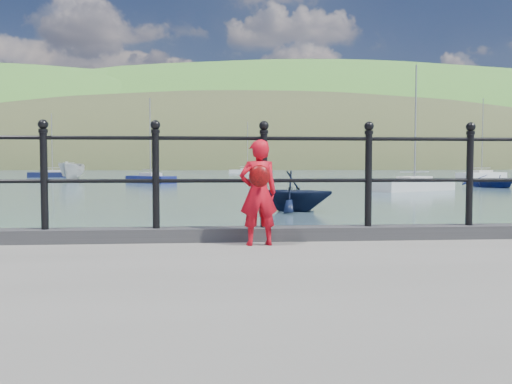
{
  "coord_description": "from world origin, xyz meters",
  "views": [
    {
      "loc": [
        0.0,
        -6.2,
        1.87
      ],
      "look_at": [
        0.51,
        -0.2,
        1.55
      ],
      "focal_mm": 38.0,
      "sensor_mm": 36.0,
      "label": 1
    }
  ],
  "objects": [
    {
      "name": "far_shore",
      "position": [
        38.34,
        239.41,
        -22.57
      ],
      "size": [
        830.0,
        200.0,
        156.0
      ],
      "color": "#333A21",
      "rests_on": "ground"
    },
    {
      "name": "sailboat_deep",
      "position": [
        7.02,
        96.71,
        0.34
      ],
      "size": [
        7.13,
        4.34,
        10.02
      ],
      "rotation": [
        0.0,
        0.0,
        -0.36
      ],
      "color": "white",
      "rests_on": "ground"
    },
    {
      "name": "sailboat_left",
      "position": [
        -21.57,
        69.87,
        0.34
      ],
      "size": [
        6.52,
        3.07,
        8.88
      ],
      "rotation": [
        0.0,
        0.0,
        0.19
      ],
      "color": "black",
      "rests_on": "ground"
    },
    {
      "name": "sailboat_port",
      "position": [
        -5.72,
        46.14,
        0.34
      ],
      "size": [
        5.18,
        5.42,
        8.29
      ],
      "rotation": [
        0.0,
        0.0,
        -0.83
      ],
      "color": "navy",
      "rests_on": "ground"
    },
    {
      "name": "launch_blue",
      "position": [
        22.15,
        34.67,
        0.5
      ],
      "size": [
        3.93,
        5.14,
        1.0
      ],
      "primitive_type": "imported",
      "rotation": [
        0.0,
        0.0,
        0.11
      ],
      "color": "#121C50",
      "rests_on": "ground"
    },
    {
      "name": "kerb",
      "position": [
        0.0,
        -0.15,
        1.07
      ],
      "size": [
        60.0,
        0.3,
        0.15
      ],
      "primitive_type": "cube",
      "color": "#28282B",
      "rests_on": "quay"
    },
    {
      "name": "railing",
      "position": [
        0.0,
        -0.15,
        1.82
      ],
      "size": [
        18.11,
        0.11,
        1.2
      ],
      "color": "black",
      "rests_on": "kerb"
    },
    {
      "name": "launch_navy",
      "position": [
        3.26,
        14.74,
        0.8
      ],
      "size": [
        3.87,
        3.68,
        1.59
      ],
      "primitive_type": "imported",
      "rotation": [
        0.0,
        0.0,
        1.11
      ],
      "color": "black",
      "rests_on": "ground"
    },
    {
      "name": "sailboat_near",
      "position": [
        13.95,
        29.87,
        0.34
      ],
      "size": [
        6.48,
        4.59,
        8.78
      ],
      "rotation": [
        0.0,
        0.0,
        0.49
      ],
      "color": "silver",
      "rests_on": "ground"
    },
    {
      "name": "child",
      "position": [
        0.51,
        -0.51,
        1.57
      ],
      "size": [
        0.44,
        0.35,
        1.12
      ],
      "rotation": [
        0.0,
        0.0,
        3.28
      ],
      "color": "red",
      "rests_on": "quay"
    },
    {
      "name": "sailboat_far",
      "position": [
        35.75,
        62.64,
        0.34
      ],
      "size": [
        7.76,
        4.94,
        10.64
      ],
      "rotation": [
        0.0,
        0.0,
        0.42
      ],
      "color": "white",
      "rests_on": "ground"
    },
    {
      "name": "ground",
      "position": [
        0.0,
        0.0,
        0.0
      ],
      "size": [
        600.0,
        600.0,
        0.0
      ],
      "primitive_type": "plane",
      "color": "#2D4251",
      "rests_on": "ground"
    },
    {
      "name": "launch_white",
      "position": [
        -14.27,
        51.19,
        1.04
      ],
      "size": [
        2.18,
        5.44,
        2.08
      ],
      "primitive_type": "imported",
      "rotation": [
        0.0,
        0.0,
        -0.03
      ],
      "color": "silver",
      "rests_on": "ground"
    }
  ]
}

